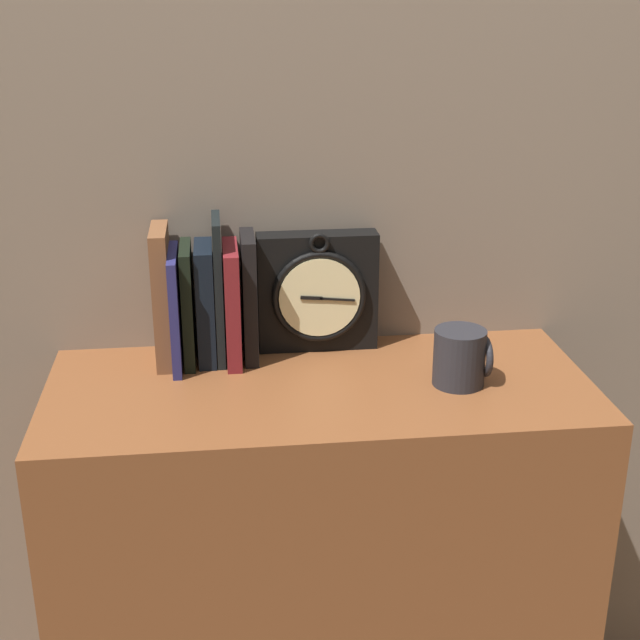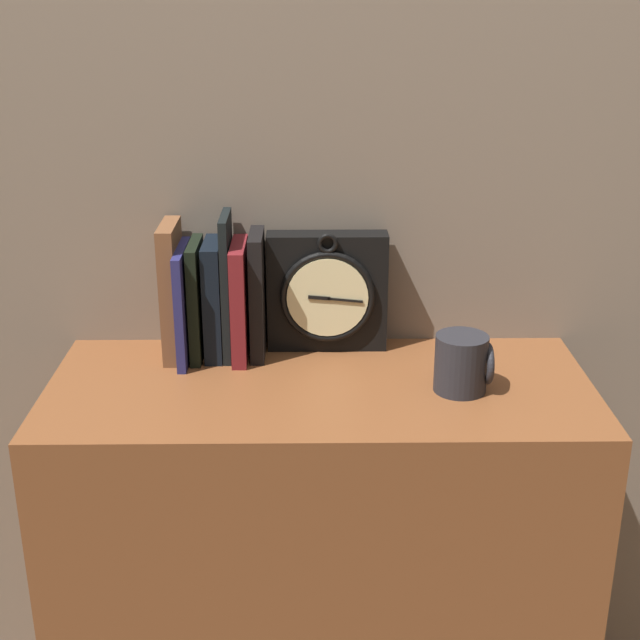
{
  "view_description": "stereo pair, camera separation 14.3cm",
  "coord_description": "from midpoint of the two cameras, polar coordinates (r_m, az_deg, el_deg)",
  "views": [
    {
      "loc": [
        -0.16,
        -1.33,
        1.5
      ],
      "look_at": [
        0.0,
        0.0,
        0.99
      ],
      "focal_mm": 50.0,
      "sensor_mm": 36.0,
      "label": 1
    },
    {
      "loc": [
        -0.02,
        -1.34,
        1.5
      ],
      "look_at": [
        0.0,
        0.0,
        0.99
      ],
      "focal_mm": 50.0,
      "sensor_mm": 36.0,
      "label": 2
    }
  ],
  "objects": [
    {
      "name": "book_slot1_navy",
      "position": [
        1.55,
        -11.86,
        0.64
      ],
      "size": [
        0.02,
        0.15,
        0.2
      ],
      "color": "navy",
      "rests_on": "bookshelf"
    },
    {
      "name": "book_slot5_maroon",
      "position": [
        1.55,
        -8.29,
        0.96
      ],
      "size": [
        0.03,
        0.13,
        0.21
      ],
      "color": "maroon",
      "rests_on": "bookshelf"
    },
    {
      "name": "book_slot6_black",
      "position": [
        1.55,
        -7.19,
        1.41
      ],
      "size": [
        0.02,
        0.11,
        0.22
      ],
      "color": "black",
      "rests_on": "bookshelf"
    },
    {
      "name": "book_slot2_black",
      "position": [
        1.56,
        -11.08,
        0.93
      ],
      "size": [
        0.02,
        0.12,
        0.21
      ],
      "color": "black",
      "rests_on": "bookshelf"
    },
    {
      "name": "bookshelf",
      "position": [
        1.71,
        -2.51,
        -17.57
      ],
      "size": [
        0.9,
        0.4,
        0.87
      ],
      "color": "brown",
      "rests_on": "ground_plane"
    },
    {
      "name": "book_slot4_black",
      "position": [
        1.55,
        -9.15,
        1.89
      ],
      "size": [
        0.01,
        0.11,
        0.25
      ],
      "color": "black",
      "rests_on": "bookshelf"
    },
    {
      "name": "book_slot0_brown",
      "position": [
        1.55,
        -12.67,
        1.43
      ],
      "size": [
        0.03,
        0.12,
        0.24
      ],
      "color": "brown",
      "rests_on": "bookshelf"
    },
    {
      "name": "wall_back",
      "position": [
        1.57,
        -3.68,
        13.69
      ],
      "size": [
        6.0,
        0.05,
        2.6
      ],
      "color": "#756656",
      "rests_on": "ground_plane"
    },
    {
      "name": "mug",
      "position": [
        1.46,
        6.29,
        -2.44
      ],
      "size": [
        0.09,
        0.09,
        0.1
      ],
      "color": "#232328",
      "rests_on": "bookshelf"
    },
    {
      "name": "clock",
      "position": [
        1.58,
        -2.74,
        1.76
      ],
      "size": [
        0.21,
        0.07,
        0.22
      ],
      "color": "black",
      "rests_on": "bookshelf"
    },
    {
      "name": "book_slot3_black",
      "position": [
        1.56,
        -9.96,
        1.01
      ],
      "size": [
        0.03,
        0.11,
        0.21
      ],
      "color": "black",
      "rests_on": "bookshelf"
    }
  ]
}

